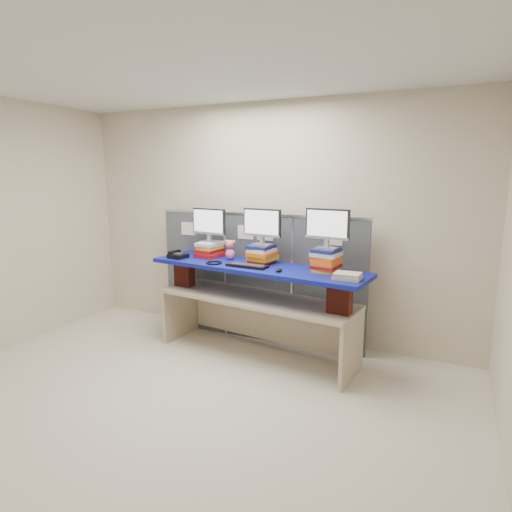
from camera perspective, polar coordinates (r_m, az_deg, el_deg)
The scene contains 18 objects.
room at distance 3.45m, azimuth -12.16°, elevation 1.05°, with size 5.00×4.00×2.80m.
cubicle_partition at distance 5.08m, azimuth 0.28°, elevation -2.81°, with size 2.60×0.06×1.53m.
desk at distance 4.67m, azimuth 0.00°, elevation -7.05°, with size 2.27×0.90×0.67m.
brick_pier_left at distance 5.11m, azimuth -9.52°, elevation -2.27°, with size 0.22×0.12×0.30m, color maroon.
brick_pier_right at distance 4.13m, azimuth 11.09°, elevation -5.49°, with size 0.22×0.12×0.30m, color maroon.
blue_board at distance 4.54m, azimuth 0.00°, elevation -1.51°, with size 2.42×0.60×0.04m, color #080C6B.
book_stack_left at distance 5.01m, azimuth -6.17°, elevation 0.85°, with size 0.28×0.34×0.17m.
book_stack_center at distance 4.62m, azimuth 0.81°, elevation 0.25°, with size 0.29×0.33×0.20m.
book_stack_right at distance 4.29m, azimuth 9.34°, elevation -0.48°, with size 0.28×0.32×0.23m.
monitor_left at distance 4.97m, azimuth -6.29°, elevation 4.39°, with size 0.45×0.15×0.39m.
monitor_center at distance 4.57m, azimuth 0.81°, elevation 4.22°, with size 0.45×0.15×0.39m.
monitor_right at distance 4.23m, azimuth 9.48°, elevation 3.97°, with size 0.45×0.15×0.39m.
keyboard at distance 4.46m, azimuth -1.20°, elevation -1.29°, with size 0.45×0.18×0.03m.
mouse at distance 4.24m, azimuth 3.07°, elevation -1.90°, with size 0.06×0.10×0.03m, color black.
desk_phone at distance 5.01m, azimuth -10.42°, elevation 0.09°, with size 0.21×0.20×0.08m.
headset at distance 4.64m, azimuth -5.62°, elevation -0.90°, with size 0.18×0.18×0.02m, color black.
plush_toy at distance 4.83m, azimuth -3.48°, elevation 0.88°, with size 0.13×0.10×0.22m.
binder_stack at distance 4.03m, azimuth 12.11°, elevation -2.64°, with size 0.25×0.20×0.06m.
Camera 1 is at (2.06, -2.71, 1.98)m, focal length 30.00 mm.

